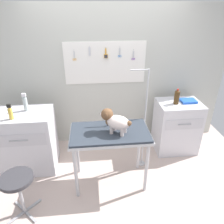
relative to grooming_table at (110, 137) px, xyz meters
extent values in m
cube|color=#C2ABA1|center=(0.06, -0.18, -0.76)|extent=(4.40, 4.00, 0.04)
cube|color=#B7B8AF|center=(0.06, 1.10, 0.41)|extent=(4.00, 0.06, 2.30)
cube|color=white|center=(0.03, 1.07, 0.69)|extent=(1.28, 0.02, 0.66)
cylinder|color=gray|center=(-0.44, 1.06, 0.90)|extent=(0.01, 0.02, 0.01)
cube|color=silver|center=(-0.45, 1.05, 0.83)|extent=(0.01, 0.00, 0.11)
cube|color=silver|center=(-0.44, 1.05, 0.83)|extent=(0.01, 0.00, 0.11)
torus|color=gold|center=(-0.46, 1.05, 0.76)|extent=(0.03, 0.01, 0.03)
torus|color=gold|center=(-0.43, 1.05, 0.76)|extent=(0.03, 0.01, 0.03)
cylinder|color=gray|center=(-0.21, 1.06, 0.95)|extent=(0.01, 0.02, 0.01)
cube|color=silver|center=(-0.21, 1.05, 0.88)|extent=(0.03, 0.01, 0.13)
cylinder|color=gray|center=(0.04, 1.06, 0.93)|extent=(0.01, 0.02, 0.01)
cylinder|color=orange|center=(0.04, 1.05, 0.87)|extent=(0.02, 0.02, 0.09)
cube|color=orange|center=(0.04, 1.05, 0.80)|extent=(0.06, 0.02, 0.06)
cube|color=#333338|center=(0.04, 1.03, 0.80)|extent=(0.05, 0.01, 0.05)
cylinder|color=gray|center=(0.26, 1.06, 0.94)|extent=(0.01, 0.02, 0.01)
cube|color=silver|center=(0.25, 1.05, 0.87)|extent=(0.01, 0.00, 0.11)
cube|color=silver|center=(0.26, 1.05, 0.87)|extent=(0.01, 0.00, 0.11)
torus|color=blue|center=(0.24, 1.05, 0.79)|extent=(0.03, 0.01, 0.03)
torus|color=blue|center=(0.27, 1.05, 0.79)|extent=(0.03, 0.01, 0.03)
cylinder|color=gray|center=(0.47, 1.06, 0.89)|extent=(0.01, 0.02, 0.01)
cube|color=silver|center=(0.47, 1.05, 0.82)|extent=(0.01, 0.00, 0.11)
cube|color=silver|center=(0.48, 1.05, 0.82)|extent=(0.01, 0.00, 0.11)
torus|color=#72359B|center=(0.46, 1.05, 0.74)|extent=(0.03, 0.01, 0.03)
torus|color=#72359B|center=(0.49, 1.05, 0.74)|extent=(0.03, 0.01, 0.03)
cylinder|color=#B7B7BC|center=(-0.45, -0.23, -0.36)|extent=(0.04, 0.04, 0.77)
cylinder|color=#B7B7BC|center=(0.45, -0.23, -0.36)|extent=(0.04, 0.04, 0.77)
cylinder|color=#B7B7BC|center=(-0.45, 0.23, -0.36)|extent=(0.04, 0.04, 0.77)
cylinder|color=#B7B7BC|center=(0.45, 0.23, -0.36)|extent=(0.04, 0.04, 0.77)
cube|color=#B7B7BC|center=(0.00, 0.00, 0.05)|extent=(1.02, 0.57, 0.03)
cube|color=#2C343E|center=(0.00, 0.00, 0.08)|extent=(0.99, 0.55, 0.03)
cylinder|color=#B7B7BC|center=(0.53, 0.31, -0.74)|extent=(0.11, 0.11, 0.01)
cylinder|color=#B7B7BC|center=(0.53, 0.31, 0.03)|extent=(0.02, 0.02, 1.54)
cylinder|color=#B7B7BC|center=(0.41, 0.31, 0.78)|extent=(0.24, 0.02, 0.02)
cylinder|color=silver|center=(0.01, -0.05, 0.14)|extent=(0.04, 0.04, 0.10)
cylinder|color=silver|center=(0.06, 0.03, 0.14)|extent=(0.04, 0.04, 0.10)
cylinder|color=silver|center=(0.14, -0.12, 0.14)|extent=(0.04, 0.04, 0.10)
cylinder|color=silver|center=(0.18, -0.04, 0.14)|extent=(0.04, 0.04, 0.10)
ellipsoid|color=silver|center=(0.09, -0.04, 0.24)|extent=(0.36, 0.32, 0.17)
ellipsoid|color=brown|center=(0.00, 0.01, 0.23)|extent=(0.16, 0.17, 0.09)
sphere|color=brown|center=(-0.03, 0.03, 0.32)|extent=(0.15, 0.15, 0.15)
ellipsoid|color=silver|center=(-0.09, 0.06, 0.31)|extent=(0.09, 0.08, 0.05)
sphere|color=black|center=(-0.11, 0.07, 0.31)|extent=(0.02, 0.02, 0.02)
ellipsoid|color=brown|center=(-0.05, -0.04, 0.33)|extent=(0.06, 0.05, 0.08)
ellipsoid|color=brown|center=(0.01, 0.07, 0.33)|extent=(0.06, 0.05, 0.08)
sphere|color=brown|center=(0.22, -0.12, 0.26)|extent=(0.06, 0.06, 0.06)
cube|color=silver|center=(-1.19, 0.45, -0.28)|extent=(0.80, 0.56, 0.92)
cube|color=#BCB9C0|center=(-1.19, 0.16, -0.08)|extent=(0.70, 0.01, 0.18)
cylinder|color=#99999E|center=(-1.19, 0.15, -0.08)|extent=(0.24, 0.02, 0.02)
cube|color=silver|center=(1.18, 0.66, -0.31)|extent=(0.68, 0.52, 0.87)
cube|color=silver|center=(1.18, 0.40, -0.12)|extent=(0.60, 0.01, 0.17)
cylinder|color=#99999E|center=(1.18, 0.39, -0.12)|extent=(0.20, 0.02, 0.02)
cylinder|color=#9E9EA3|center=(-1.08, -0.42, -0.48)|extent=(0.04, 0.04, 0.52)
cube|color=#9E9EA3|center=(-1.01, -0.34, -0.73)|extent=(0.18, 0.18, 0.02)
cube|color=#9E9EA3|center=(-1.16, -0.34, -0.73)|extent=(0.18, 0.18, 0.02)
cube|color=#9E9EA3|center=(-1.16, -0.50, -0.73)|extent=(0.18, 0.18, 0.02)
cube|color=#9E9EA3|center=(-1.01, -0.50, -0.73)|extent=(0.18, 0.18, 0.02)
cylinder|color=#343338|center=(-1.08, -0.42, -0.20)|extent=(0.37, 0.37, 0.04)
cylinder|color=gold|center=(-1.26, 0.29, 0.26)|extent=(0.06, 0.06, 0.15)
cylinder|color=gold|center=(-1.26, 0.29, 0.34)|extent=(0.02, 0.02, 0.02)
cube|color=black|center=(-1.26, 0.29, 0.37)|extent=(0.05, 0.03, 0.04)
cylinder|color=#AAB7B8|center=(-1.13, 0.53, 0.28)|extent=(0.06, 0.06, 0.19)
cylinder|color=#AAB7B8|center=(-1.13, 0.53, 0.38)|extent=(0.03, 0.03, 0.02)
cube|color=silver|center=(-1.13, 0.53, 0.42)|extent=(0.05, 0.03, 0.04)
cylinder|color=#422B12|center=(1.10, 0.63, 0.23)|extent=(0.08, 0.08, 0.21)
cone|color=#422B12|center=(1.10, 0.63, 0.34)|extent=(0.08, 0.08, 0.02)
cylinder|color=red|center=(1.10, 0.63, 0.36)|extent=(0.03, 0.03, 0.02)
cube|color=blue|center=(1.32, 0.68, 0.15)|extent=(0.24, 0.18, 0.04)
camera|label=1|loc=(-0.21, -2.28, 1.55)|focal=34.31mm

